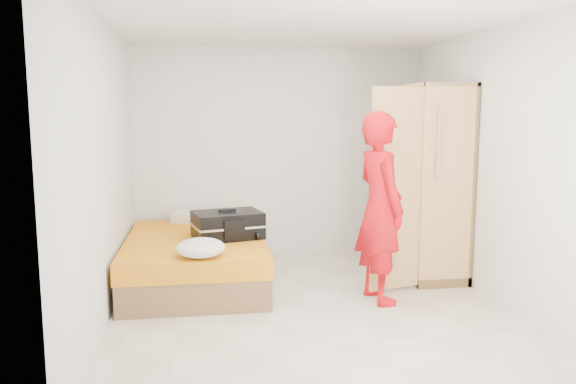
{
  "coord_description": "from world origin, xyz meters",
  "views": [
    {
      "loc": [
        -0.94,
        -4.99,
        1.81
      ],
      "look_at": [
        -0.1,
        0.6,
        1.0
      ],
      "focal_mm": 35.0,
      "sensor_mm": 36.0,
      "label": 1
    }
  ],
  "objects": [
    {
      "name": "round_cushion",
      "position": [
        -0.99,
        0.05,
        0.58
      ],
      "size": [
        0.45,
        0.45,
        0.17
      ],
      "primitive_type": "ellipsoid",
      "color": "white",
      "rests_on": "bed"
    },
    {
      "name": "bed",
      "position": [
        -1.05,
        0.88,
        0.25
      ],
      "size": [
        1.42,
        2.02,
        0.5
      ],
      "color": "brown",
      "rests_on": "ground"
    },
    {
      "name": "suitcase",
      "position": [
        -0.71,
        0.81,
        0.64
      ],
      "size": [
        0.8,
        0.66,
        0.3
      ],
      "rotation": [
        0.0,
        0.0,
        0.23
      ],
      "color": "black",
      "rests_on": "bed"
    },
    {
      "name": "person",
      "position": [
        0.7,
        0.07,
        0.91
      ],
      "size": [
        0.54,
        0.73,
        1.81
      ],
      "primitive_type": "imported",
      "rotation": [
        0.0,
        0.0,
        1.75
      ],
      "color": "red",
      "rests_on": "ground"
    },
    {
      "name": "pillow",
      "position": [
        -1.02,
        1.73,
        0.55
      ],
      "size": [
        0.66,
        0.45,
        0.11
      ],
      "primitive_type": "cube",
      "rotation": [
        0.0,
        0.0,
        -0.25
      ],
      "color": "white",
      "rests_on": "bed"
    },
    {
      "name": "room",
      "position": [
        0.0,
        0.0,
        1.3
      ],
      "size": [
        4.0,
        4.02,
        2.6
      ],
      "color": "beige",
      "rests_on": "ground"
    },
    {
      "name": "wardrobe",
      "position": [
        1.45,
        0.85,
        1.0
      ],
      "size": [
        1.15,
        1.35,
        2.1
      ],
      "color": "#E5B26F",
      "rests_on": "ground"
    }
  ]
}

